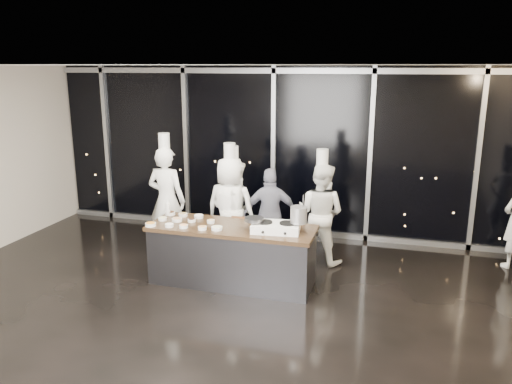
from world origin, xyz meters
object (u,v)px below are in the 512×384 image
Objects in this scene: frying_pan at (254,219)px; chef_center at (233,208)px; demo_counter at (232,254)px; chef_far_left at (167,200)px; chef_left at (230,207)px; stove at (276,227)px; guest at (271,214)px; stock_pot at (299,215)px; chef_right at (321,213)px.

chef_center is at bearing 114.66° from frying_pan.
demo_counter is 1.17× the size of chef_far_left.
chef_left reaches higher than chef_center.
guest reaches higher than stove.
stove is 1.25m from guest.
stove is 1.53m from chef_center.
stock_pot is 0.12× the size of chef_center.
stock_pot is at bearing 100.45° from chef_right.
chef_far_left is 1.07× the size of chef_left.
frying_pan is at bearing 127.04° from chef_left.
chef_right is (1.46, 0.15, -0.00)m from chef_center.
chef_far_left is 1.35× the size of guest.
chef_far_left reaches higher than chef_left.
chef_left is at bearing 128.55° from stove.
frying_pan is at bearing -179.53° from stove.
demo_counter is at bearing 113.57° from chef_left.
frying_pan is 0.32× the size of guest.
stock_pot is 0.11× the size of chef_far_left.
demo_counter is 1.22m from stock_pot.
chef_left is (-1.36, 1.00, -0.28)m from stock_pot.
guest is at bearing 101.49° from stove.
frying_pan reaches higher than stove.
stock_pot is (0.32, 0.05, 0.19)m from stove.
chef_far_left is 1.10× the size of chef_center.
stove is 0.34m from frying_pan.
stock_pot is at bearing 147.10° from chef_left.
stove is at bearing 93.03° from guest.
chef_center is (1.16, 0.15, -0.10)m from chef_far_left.
stock_pot is 0.12× the size of chef_left.
demo_counter is 0.85m from stove.
chef_left is at bearing 24.97° from chef_right.
chef_far_left is at bearing 145.10° from frying_pan.
chef_left is 1.03× the size of chef_center.
chef_left is 0.69m from guest.
chef_center is at bearing -168.84° from chef_far_left.
chef_far_left reaches higher than frying_pan.
chef_right is (0.44, 1.28, -0.12)m from stove.
demo_counter is at bearing 169.04° from stove.
frying_pan is 1.38m from chef_center.
chef_right is (0.82, 0.10, 0.07)m from guest.
demo_counter is 0.71m from frying_pan.
chef_far_left reaches higher than guest.
stock_pot is 0.12× the size of chef_right.
stove is 0.37m from stock_pot.
stock_pot is 1.71m from chef_left.
chef_far_left is (-1.86, 1.02, -0.11)m from frying_pan.
stove is 3.05× the size of stock_pot.
chef_right is at bearing 172.27° from guest.
chef_left is at bearing -172.59° from chef_far_left.
chef_far_left is at bearing 23.03° from chef_center.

